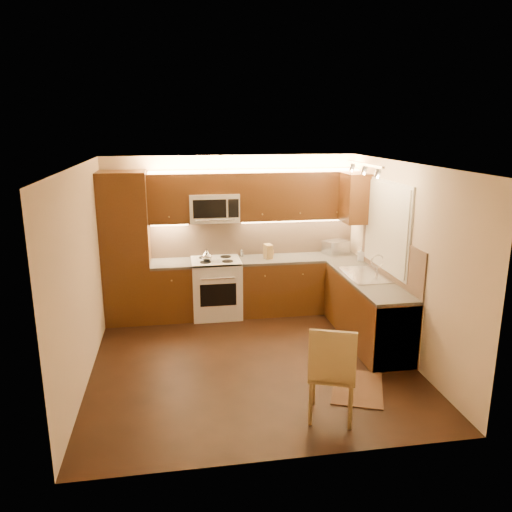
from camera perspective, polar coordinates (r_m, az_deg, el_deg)
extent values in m
cube|color=black|center=(6.59, -0.52, -11.84)|extent=(4.00, 4.00, 0.01)
cube|color=beige|center=(5.92, -0.57, 10.38)|extent=(4.00, 4.00, 0.01)
cube|color=beige|center=(8.06, -2.73, 2.53)|extent=(4.00, 0.01, 2.50)
cube|color=beige|center=(4.28, 3.62, -8.64)|extent=(4.00, 0.01, 2.50)
cube|color=beige|center=(6.17, -19.24, -2.10)|extent=(0.01, 4.00, 2.50)
cube|color=beige|center=(6.73, 16.53, -0.52)|extent=(0.01, 4.00, 2.50)
cube|color=#4A270F|center=(7.78, -14.62, 0.86)|extent=(0.70, 0.60, 2.30)
cube|color=#4A270F|center=(7.94, -9.54, -3.99)|extent=(0.62, 0.60, 0.86)
cube|color=#3E3B38|center=(7.81, -9.68, -0.86)|extent=(0.62, 0.60, 0.04)
cube|color=#4A270F|center=(8.17, 4.86, -3.29)|extent=(1.92, 0.60, 0.86)
cube|color=#3E3B38|center=(8.05, 4.92, -0.24)|extent=(1.92, 0.60, 0.04)
cube|color=#4A270F|center=(7.21, 12.53, -6.11)|extent=(0.60, 2.00, 0.86)
cube|color=#3E3B38|center=(7.06, 12.73, -2.69)|extent=(0.60, 2.00, 0.04)
cube|color=silver|center=(6.61, 14.77, -8.19)|extent=(0.58, 0.60, 0.84)
cube|color=tan|center=(8.11, -0.26, 2.26)|extent=(3.30, 0.02, 0.60)
cube|color=tan|center=(7.09, 15.05, -0.08)|extent=(0.02, 2.00, 0.60)
cube|color=#4A270F|center=(7.73, -9.99, 6.51)|extent=(0.62, 0.35, 0.75)
cube|color=#4A270F|center=(7.97, 4.86, 6.92)|extent=(1.92, 0.35, 0.75)
cube|color=#4A270F|center=(7.73, -4.89, 8.32)|extent=(0.76, 0.35, 0.31)
cube|color=#4A270F|center=(7.80, 11.26, 6.52)|extent=(0.35, 0.50, 0.75)
cube|color=silver|center=(7.13, 14.73, 3.33)|extent=(0.03, 1.44, 1.24)
cube|color=silver|center=(7.12, 14.58, 3.33)|extent=(0.02, 1.36, 1.16)
cube|color=silver|center=(6.71, 12.28, 10.22)|extent=(0.04, 1.20, 0.03)
cube|color=silver|center=(8.29, 9.07, 1.00)|extent=(0.44, 0.38, 0.22)
cube|color=olive|center=(7.91, 1.40, 0.54)|extent=(0.13, 0.18, 0.23)
cylinder|color=silver|center=(8.00, -1.58, 0.19)|extent=(0.05, 0.05, 0.09)
cylinder|color=brown|center=(8.09, -1.67, 0.35)|extent=(0.05, 0.05, 0.09)
cylinder|color=silver|center=(8.07, -1.66, 0.39)|extent=(0.04, 0.04, 0.11)
cylinder|color=#A56931|center=(8.11, 1.91, 0.39)|extent=(0.05, 0.05, 0.09)
imported|color=white|center=(7.95, 11.88, 0.22)|extent=(0.11, 0.12, 0.20)
cube|color=black|center=(6.08, 11.51, -14.53)|extent=(0.83, 0.99, 0.01)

